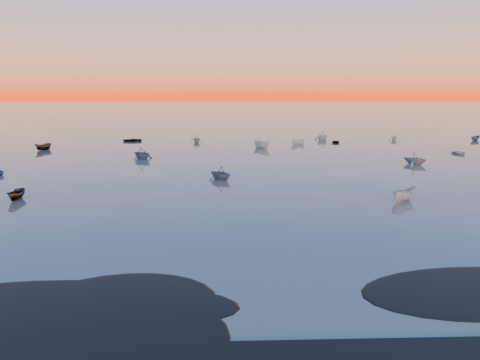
{
  "coord_description": "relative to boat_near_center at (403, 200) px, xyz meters",
  "views": [
    {
      "loc": [
        1.29,
        -22.44,
        11.32
      ],
      "look_at": [
        3.06,
        28.0,
        1.45
      ],
      "focal_mm": 35.0,
      "sensor_mm": 36.0,
      "label": 1
    }
  ],
  "objects": [
    {
      "name": "boat_near_center",
      "position": [
        0.0,
        0.0,
        0.0
      ],
      "size": [
        3.83,
        3.92,
        1.33
      ],
      "primitive_type": "imported",
      "rotation": [
        0.0,
        0.0,
        2.33
      ],
      "color": "beige",
      "rests_on": "ground"
    },
    {
      "name": "moored_fleet",
      "position": [
        -19.86,
        29.0,
        0.0
      ],
      "size": [
        124.0,
        58.0,
        1.2
      ],
      "primitive_type": null,
      "color": "beige",
      "rests_on": "ground"
    },
    {
      "name": "ground",
      "position": [
        -19.86,
        76.0,
        0.0
      ],
      "size": [
        600.0,
        600.0,
        0.0
      ],
      "primitive_type": "plane",
      "color": "#635B52",
      "rests_on": "ground"
    },
    {
      "name": "boat_near_right",
      "position": [
        -18.99,
        11.93,
        0.0
      ],
      "size": [
        3.84,
        3.81,
        1.31
      ],
      "primitive_type": "imported",
      "rotation": [
        0.0,
        0.0,
        3.92
      ],
      "color": "#3A4F6F",
      "rests_on": "ground"
    },
    {
      "name": "mud_lobes",
      "position": [
        -19.86,
        -25.0,
        0.01
      ],
      "size": [
        140.0,
        6.0,
        0.07
      ],
      "primitive_type": null,
      "color": "black",
      "rests_on": "ground"
    }
  ]
}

